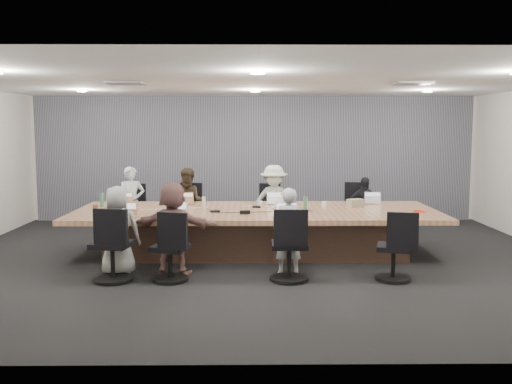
{
  "coord_description": "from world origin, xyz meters",
  "views": [
    {
      "loc": [
        -0.1,
        -8.88,
        2.12
      ],
      "look_at": [
        0.0,
        0.4,
        1.05
      ],
      "focal_mm": 40.0,
      "sensor_mm": 36.0,
      "label": 1
    }
  ],
  "objects_px": {
    "chair_5": "(170,253)",
    "stapler": "(245,212)",
    "chair_1": "(192,214)",
    "chair_7": "(394,253)",
    "bottle_clear": "(204,203)",
    "chair_3": "(360,214)",
    "laptop_1": "(186,203)",
    "conference_table": "(256,230)",
    "laptop_6": "(285,217)",
    "laptop_4": "(126,217)",
    "canvas_bag": "(355,203)",
    "person_2": "(274,202)",
    "person_4": "(118,230)",
    "chair_6": "(289,251)",
    "person_6": "(288,231)",
    "bottle_green_left": "(102,200)",
    "person_1": "(190,203)",
    "mug_brown": "(95,208)",
    "snack_packet": "(420,211)",
    "laptop_2": "(275,203)",
    "laptop_0": "(125,203)",
    "person_5": "(173,228)",
    "person_3": "(364,207)",
    "chair_4": "(112,250)",
    "person_0": "(131,203)",
    "laptop_5": "(178,217)",
    "bottle_green_right": "(305,203)",
    "laptop_3": "(370,203)",
    "chair_2": "(273,215)"
  },
  "relations": [
    {
      "from": "chair_5",
      "to": "stapler",
      "type": "bearing_deg",
      "value": 67.93
    },
    {
      "from": "chair_1",
      "to": "stapler",
      "type": "xyz_separation_m",
      "value": [
        1.07,
        -2.17,
        0.37
      ]
    },
    {
      "from": "chair_7",
      "to": "bottle_clear",
      "type": "xyz_separation_m",
      "value": [
        -2.75,
        1.79,
        0.46
      ]
    },
    {
      "from": "chair_3",
      "to": "laptop_1",
      "type": "bearing_deg",
      "value": 28.39
    },
    {
      "from": "conference_table",
      "to": "laptop_6",
      "type": "xyz_separation_m",
      "value": [
        0.44,
        -0.8,
        0.35
      ]
    },
    {
      "from": "laptop_4",
      "to": "canvas_bag",
      "type": "bearing_deg",
      "value": 23.84
    },
    {
      "from": "chair_5",
      "to": "person_2",
      "type": "distance_m",
      "value": 3.44
    },
    {
      "from": "chair_1",
      "to": "person_2",
      "type": "relative_size",
      "value": 0.58
    },
    {
      "from": "bottle_clear",
      "to": "person_4",
      "type": "bearing_deg",
      "value": -127.75
    },
    {
      "from": "chair_6",
      "to": "person_6",
      "type": "xyz_separation_m",
      "value": [
        0.0,
        0.35,
        0.21
      ]
    },
    {
      "from": "chair_7",
      "to": "bottle_green_left",
      "type": "relative_size",
      "value": 3.13
    },
    {
      "from": "person_1",
      "to": "mug_brown",
      "type": "bearing_deg",
      "value": -140.59
    },
    {
      "from": "person_4",
      "to": "snack_packet",
      "type": "relative_size",
      "value": 7.4
    },
    {
      "from": "chair_1",
      "to": "laptop_2",
      "type": "distance_m",
      "value": 1.87
    },
    {
      "from": "person_6",
      "to": "laptop_6",
      "type": "bearing_deg",
      "value": -95.32
    },
    {
      "from": "chair_5",
      "to": "laptop_0",
      "type": "xyz_separation_m",
      "value": [
        -1.15,
        2.5,
        0.36
      ]
    },
    {
      "from": "chair_3",
      "to": "person_6",
      "type": "distance_m",
      "value": 3.47
    },
    {
      "from": "canvas_bag",
      "to": "laptop_1",
      "type": "bearing_deg",
      "value": 170.87
    },
    {
      "from": "chair_3",
      "to": "person_5",
      "type": "height_order",
      "value": "person_5"
    },
    {
      "from": "chair_6",
      "to": "person_1",
      "type": "xyz_separation_m",
      "value": [
        -1.69,
        3.05,
        0.25
      ]
    },
    {
      "from": "chair_5",
      "to": "person_3",
      "type": "bearing_deg",
      "value": 60.57
    },
    {
      "from": "person_5",
      "to": "stapler",
      "type": "distance_m",
      "value": 1.35
    },
    {
      "from": "chair_3",
      "to": "chair_7",
      "type": "relative_size",
      "value": 1.07
    },
    {
      "from": "bottle_green_left",
      "to": "canvas_bag",
      "type": "height_order",
      "value": "bottle_green_left"
    },
    {
      "from": "chair_1",
      "to": "person_5",
      "type": "bearing_deg",
      "value": 96.97
    },
    {
      "from": "person_6",
      "to": "laptop_6",
      "type": "relative_size",
      "value": 3.58
    },
    {
      "from": "chair_4",
      "to": "person_3",
      "type": "xyz_separation_m",
      "value": [
        4.06,
        3.05,
        0.15
      ]
    },
    {
      "from": "chair_5",
      "to": "person_0",
      "type": "xyz_separation_m",
      "value": [
        -1.15,
        3.05,
        0.3
      ]
    },
    {
      "from": "person_3",
      "to": "laptop_5",
      "type": "xyz_separation_m",
      "value": [
        -3.27,
        -2.15,
        0.17
      ]
    },
    {
      "from": "conference_table",
      "to": "person_6",
      "type": "bearing_deg",
      "value": -71.92
    },
    {
      "from": "chair_6",
      "to": "person_1",
      "type": "height_order",
      "value": "person_1"
    },
    {
      "from": "chair_1",
      "to": "person_1",
      "type": "bearing_deg",
      "value": 96.06
    },
    {
      "from": "laptop_2",
      "to": "bottle_green_right",
      "type": "relative_size",
      "value": 1.36
    },
    {
      "from": "laptop_5",
      "to": "mug_brown",
      "type": "distance_m",
      "value": 1.63
    },
    {
      "from": "laptop_1",
      "to": "laptop_0",
      "type": "bearing_deg",
      "value": -8.38
    },
    {
      "from": "person_6",
      "to": "bottle_clear",
      "type": "relative_size",
      "value": 5.96
    },
    {
      "from": "laptop_6",
      "to": "snack_packet",
      "type": "xyz_separation_m",
      "value": [
        2.21,
        0.52,
        0.01
      ]
    },
    {
      "from": "bottle_green_right",
      "to": "canvas_bag",
      "type": "bearing_deg",
      "value": 23.17
    },
    {
      "from": "chair_5",
      "to": "laptop_6",
      "type": "height_order",
      "value": "chair_5"
    },
    {
      "from": "chair_1",
      "to": "person_6",
      "type": "bearing_deg",
      "value": 125.02
    },
    {
      "from": "laptop_6",
      "to": "person_6",
      "type": "bearing_deg",
      "value": -98.09
    },
    {
      "from": "laptop_3",
      "to": "person_4",
      "type": "bearing_deg",
      "value": 32.32
    },
    {
      "from": "bottle_green_left",
      "to": "chair_6",
      "type": "bearing_deg",
      "value": -33.87
    },
    {
      "from": "person_2",
      "to": "laptop_5",
      "type": "bearing_deg",
      "value": -120.11
    },
    {
      "from": "laptop_3",
      "to": "person_5",
      "type": "relative_size",
      "value": 0.21
    },
    {
      "from": "chair_1",
      "to": "bottle_green_left",
      "type": "height_order",
      "value": "bottle_green_left"
    },
    {
      "from": "laptop_1",
      "to": "chair_3",
      "type": "bearing_deg",
      "value": -173.21
    },
    {
      "from": "chair_2",
      "to": "person_5",
      "type": "distance_m",
      "value": 3.43
    },
    {
      "from": "chair_5",
      "to": "laptop_6",
      "type": "xyz_separation_m",
      "value": [
        1.64,
        0.9,
        0.36
      ]
    },
    {
      "from": "laptop_5",
      "to": "person_6",
      "type": "relative_size",
      "value": 0.27
    }
  ]
}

